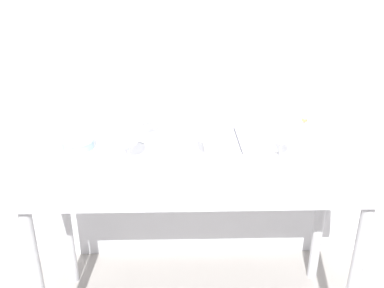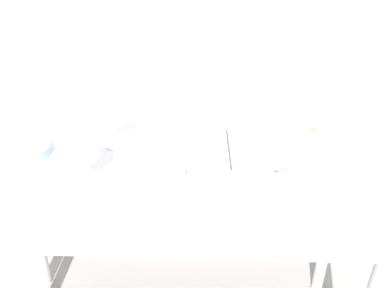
{
  "view_description": "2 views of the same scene",
  "coord_description": "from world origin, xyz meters",
  "views": [
    {
      "loc": [
        -0.06,
        -1.77,
        1.87
      ],
      "look_at": [
        -0.02,
        -0.05,
        0.97
      ],
      "focal_mm": 46.18,
      "sensor_mm": 36.0,
      "label": 1
    },
    {
      "loc": [
        0.1,
        -1.28,
        1.93
      ],
      "look_at": [
        0.06,
        0.0,
        1.01
      ],
      "focal_mm": 46.87,
      "sensor_mm": 36.0,
      "label": 2
    }
  ],
  "objects": [
    {
      "name": "wine_glass_near_left",
      "position": [
        -0.26,
        -0.07,
        1.01
      ],
      "size": [
        0.09,
        0.09,
        0.16
      ],
      "color": "white",
      "rests_on": "steel_counter"
    },
    {
      "name": "tasting_sheet_upper",
      "position": [
        -0.12,
        0.0,
        0.9
      ],
      "size": [
        0.17,
        0.25,
        0.0
      ],
      "primitive_type": "cube",
      "rotation": [
        0.0,
        0.0,
        -0.1
      ],
      "color": "white",
      "rests_on": "steel_counter"
    },
    {
      "name": "decanter_funnel",
      "position": [
        0.46,
        0.11,
        0.95
      ],
      "size": [
        0.12,
        0.12,
        0.14
      ],
      "color": "#B4B4B4",
      "rests_on": "steel_counter"
    },
    {
      "name": "tasting_bowl",
      "position": [
        -0.49,
        0.07,
        0.92
      ],
      "size": [
        0.14,
        0.14,
        0.04
      ],
      "color": "beige",
      "rests_on": "steel_counter"
    },
    {
      "name": "back_wall",
      "position": [
        0.0,
        0.49,
        1.3
      ],
      "size": [
        3.8,
        0.04,
        2.6
      ],
      "primitive_type": "cube",
      "color": "silver",
      "rests_on": "ground_plane"
    },
    {
      "name": "wine_glass_near_right",
      "position": [
        0.33,
        -0.07,
        1.03
      ],
      "size": [
        0.1,
        0.1,
        0.19
      ],
      "color": "white",
      "rests_on": "steel_counter"
    },
    {
      "name": "steel_counter",
      "position": [
        0.0,
        -0.01,
        0.79
      ],
      "size": [
        1.4,
        0.65,
        0.9
      ],
      "color": "#B0B0B6",
      "rests_on": "ground_plane"
    },
    {
      "name": "wine_glass_far_left",
      "position": [
        -0.21,
        0.14,
        1.03
      ],
      "size": [
        0.09,
        0.09,
        0.18
      ],
      "color": "white",
      "rests_on": "steel_counter"
    },
    {
      "name": "open_notebook",
      "position": [
        0.18,
        0.12,
        0.9
      ],
      "size": [
        0.31,
        0.25,
        0.01
      ],
      "rotation": [
        0.0,
        0.0,
        0.04
      ],
      "color": "white",
      "rests_on": "steel_counter"
    },
    {
      "name": "wine_glass_near_center",
      "position": [
        0.04,
        -0.07,
        1.04
      ],
      "size": [
        0.1,
        0.1,
        0.19
      ],
      "color": "white",
      "rests_on": "steel_counter"
    }
  ]
}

